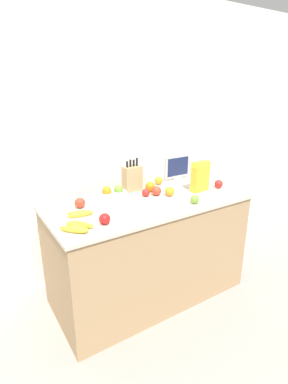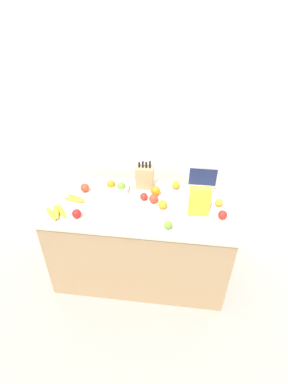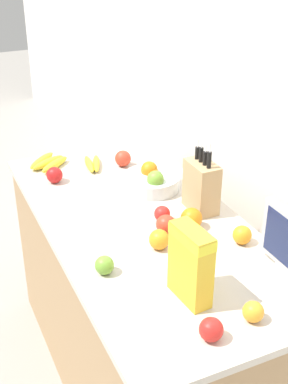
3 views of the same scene
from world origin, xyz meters
TOP-DOWN VIEW (x-y plane):
  - ground_plane at (0.00, 0.00)m, footprint 14.00×14.00m
  - wall_back at (0.00, 0.61)m, footprint 9.00×0.06m
  - counter at (0.00, 0.00)m, footprint 1.66×0.78m
  - knife_block at (0.01, 0.27)m, footprint 0.16×0.10m
  - cereal_box at (0.51, -0.06)m, footprint 0.18×0.09m
  - fruit_bowl at (-0.26, 0.16)m, footprint 0.26×0.26m
  - banana_bunch_left at (-0.69, -0.21)m, footprint 0.23×0.23m
  - banana_bunch_right at (-0.59, -0.01)m, footprint 0.20×0.11m
  - apple_rightmost at (0.12, 0.05)m, footprint 0.08×0.08m
  - apple_middle at (0.71, -0.09)m, footprint 0.08×0.08m
  - apple_near_bananas at (0.03, 0.08)m, footprint 0.07×0.07m
  - apple_leftmost at (-0.53, 0.13)m, footprint 0.08×0.08m
  - apple_rear at (-0.50, -0.23)m, footprint 0.08×0.08m
  - apple_by_knife_block at (0.26, -0.27)m, footprint 0.07×0.07m
  - orange_near_bowl at (0.30, 0.28)m, footprint 0.07×0.07m
  - orange_front_center at (0.69, 0.07)m, footprint 0.07×0.07m
  - orange_mid_left at (0.12, 0.16)m, footprint 0.09×0.09m
  - orange_front_right at (0.20, -0.02)m, footprint 0.08×0.08m

SIDE VIEW (x-z plane):
  - ground_plane at x=0.00m, z-range 0.00..0.00m
  - counter at x=0.00m, z-range 0.00..0.91m
  - banana_bunch_right at x=-0.59m, z-range 0.91..0.94m
  - banana_bunch_left at x=-0.69m, z-range 0.91..0.95m
  - apple_near_bananas at x=0.03m, z-range 0.91..0.97m
  - orange_front_center at x=0.69m, z-range 0.91..0.98m
  - apple_by_knife_block at x=0.26m, z-range 0.91..0.98m
  - orange_near_bowl at x=0.30m, z-range 0.91..0.98m
  - apple_middle at x=0.71m, z-range 0.91..0.98m
  - apple_rear at x=-0.50m, z-range 0.91..0.98m
  - orange_front_right at x=0.20m, z-range 0.91..0.99m
  - apple_rightmost at x=0.12m, z-range 0.91..0.99m
  - fruit_bowl at x=-0.26m, z-range 0.89..1.01m
  - apple_leftmost at x=-0.53m, z-range 0.91..0.99m
  - orange_mid_left at x=0.12m, z-range 0.91..1.00m
  - knife_block at x=0.01m, z-range 0.85..1.19m
  - cereal_box at x=0.51m, z-range 0.92..1.19m
  - wall_back at x=0.00m, z-range 0.00..2.60m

